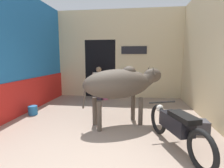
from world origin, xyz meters
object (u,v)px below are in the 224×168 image
(motorcycle_near, at_px, (176,126))
(crate, at_px, (197,126))
(cow, at_px, (121,84))
(plastic_stool, at_px, (105,93))
(bucket, at_px, (33,110))
(shopkeeper_seated, at_px, (99,82))

(motorcycle_near, relative_size, crate, 4.31)
(cow, distance_m, plastic_stool, 2.82)
(plastic_stool, distance_m, crate, 3.84)
(bucket, bearing_deg, cow, -8.98)
(motorcycle_near, relative_size, shopkeeper_seated, 1.45)
(crate, height_order, bucket, crate)
(motorcycle_near, bearing_deg, cow, 135.99)
(cow, bearing_deg, bucket, 171.02)
(shopkeeper_seated, bearing_deg, plastic_stool, 3.43)
(plastic_stool, bearing_deg, crate, -47.84)
(plastic_stool, height_order, bucket, plastic_stool)
(cow, relative_size, bucket, 7.98)
(plastic_stool, bearing_deg, shopkeeper_seated, -176.57)
(cow, height_order, crate, cow)
(bucket, bearing_deg, crate, -8.90)
(cow, relative_size, crate, 4.72)
(motorcycle_near, height_order, shopkeeper_seated, shopkeeper_seated)
(motorcycle_near, xyz_separation_m, plastic_stool, (-1.93, 3.62, -0.18))
(motorcycle_near, height_order, bucket, motorcycle_near)
(motorcycle_near, distance_m, bucket, 3.99)
(shopkeeper_seated, distance_m, plastic_stool, 0.51)
(cow, xyz_separation_m, shopkeeper_seated, (-1.10, 2.56, -0.34))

